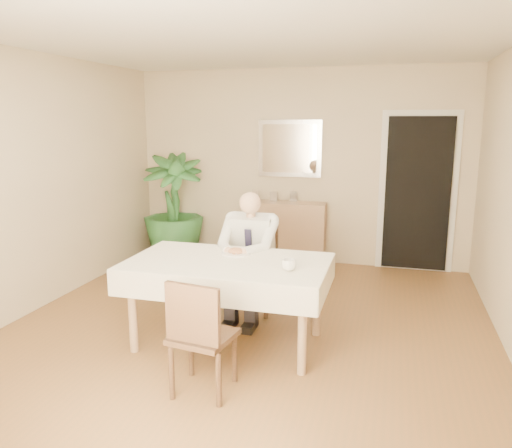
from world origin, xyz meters
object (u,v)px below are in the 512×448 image
(seated_man, at_px, (247,250))
(sideboard, at_px, (286,233))
(chair_near, at_px, (199,332))
(coffee_mug, at_px, (289,265))
(chair_far, at_px, (255,261))
(dining_table, at_px, (228,270))
(potted_palm, at_px, (173,207))

(seated_man, height_order, sideboard, seated_man)
(seated_man, bearing_deg, chair_near, -86.87)
(coffee_mug, relative_size, sideboard, 0.11)
(chair_far, bearing_deg, seated_man, -89.16)
(sideboard, bearing_deg, chair_near, -90.33)
(chair_near, height_order, coffee_mug, chair_near)
(chair_near, bearing_deg, coffee_mug, 65.54)
(dining_table, xyz_separation_m, sideboard, (-0.04, 2.60, -0.25))
(seated_man, relative_size, potted_palm, 0.84)
(dining_table, height_order, potted_palm, potted_palm)
(sideboard, distance_m, potted_palm, 1.61)
(dining_table, xyz_separation_m, potted_palm, (-1.61, 2.40, 0.07))
(coffee_mug, height_order, sideboard, coffee_mug)
(dining_table, relative_size, sideboard, 1.63)
(chair_near, xyz_separation_m, coffee_mug, (0.48, 0.73, 0.31))
(seated_man, distance_m, sideboard, 2.02)
(dining_table, height_order, chair_far, chair_far)
(chair_near, distance_m, coffee_mug, 0.93)
(chair_far, xyz_separation_m, coffee_mug, (0.56, -1.01, 0.30))
(dining_table, distance_m, potted_palm, 2.89)
(chair_far, bearing_deg, chair_near, -86.55)
(seated_man, xyz_separation_m, coffee_mug, (0.56, -0.73, 0.11))
(dining_table, distance_m, chair_near, 0.89)
(chair_far, bearing_deg, sideboard, 92.23)
(chair_far, distance_m, chair_near, 1.75)
(chair_near, relative_size, seated_man, 0.69)
(sideboard, bearing_deg, chair_far, -90.95)
(seated_man, height_order, potted_palm, potted_palm)
(chair_near, height_order, sideboard, chair_near)
(chair_far, distance_m, potted_palm, 2.23)
(chair_far, relative_size, potted_palm, 0.60)
(seated_man, distance_m, coffee_mug, 0.92)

